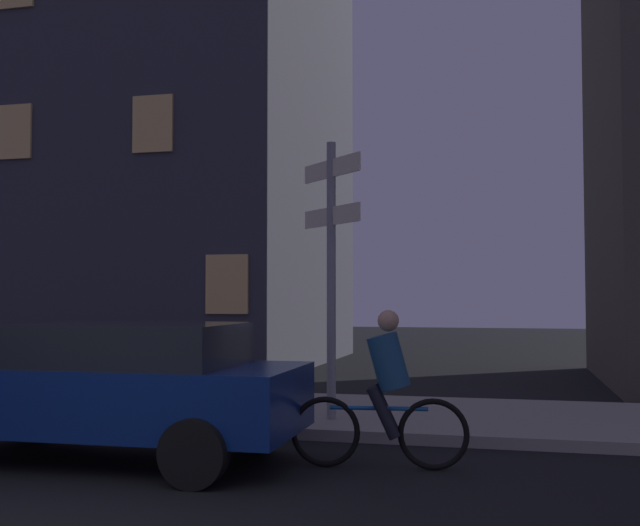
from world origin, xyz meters
TOP-DOWN VIEW (x-y plane):
  - sidewalk_kerb at (0.00, 6.58)m, footprint 40.00×3.40m
  - signpost at (1.08, 5.70)m, footprint 0.97×0.97m
  - car_side_parked at (-0.78, 3.23)m, footprint 4.34×1.99m
  - cyclist at (2.11, 3.60)m, footprint 1.82×0.37m
  - building_left_block at (-5.48, 14.82)m, footprint 8.32×8.86m

SIDE VIEW (x-z plane):
  - sidewalk_kerb at x=0.00m, z-range 0.00..0.14m
  - cyclist at x=2.11m, z-range -0.06..1.55m
  - car_side_parked at x=-0.78m, z-range 0.06..1.53m
  - signpost at x=1.08m, z-range 0.45..4.11m
  - building_left_block at x=-5.48m, z-range 0.00..16.43m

